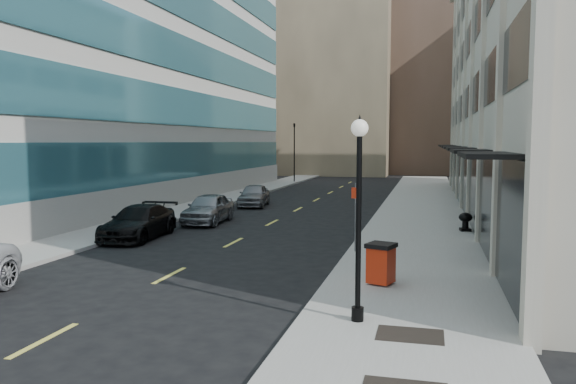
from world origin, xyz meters
The scene contains 17 objects.
sidewalk_right centered at (7.50, 20.00, 0.07)m, with size 5.00×80.00×0.15m, color gray.
sidewalk_left centered at (-6.50, 20.00, 0.07)m, with size 3.00×80.00×0.15m, color gray.
building_left centered at (-15.95, 27.00, 9.99)m, with size 16.14×46.00×20.00m.
skyline_tan_near centered at (-4.00, 68.00, 14.00)m, with size 14.00×18.00×28.00m, color #958261.
skyline_brown centered at (8.00, 72.00, 17.00)m, with size 12.00×16.00×34.00m, color brown.
skyline_tan_far centered at (-14.00, 78.00, 11.00)m, with size 12.00×14.00×22.00m, color #958261.
skyline_stone centered at (18.00, 66.00, 10.00)m, with size 10.00×14.00×20.00m, color #B9B29D.
grate_far centered at (7.60, 3.80, 0.15)m, with size 1.40×1.00×0.01m, color black.
road_centerline centered at (0.00, 17.00, 0.01)m, with size 0.15×68.20×0.01m.
traffic_signal centered at (-5.50, 48.00, 5.72)m, with size 0.66×0.66×6.98m.
car_black_pickup centered at (-4.39, 14.00, 0.72)m, with size 2.02×4.96×1.44m, color black.
car_silver_sedan centered at (-3.20, 19.10, 0.78)m, with size 1.83×4.55×1.55m, color gray.
car_grey_sedan centered at (-3.20, 27.00, 0.73)m, with size 1.72×4.29×1.46m, color gray.
trash_bin centered at (6.64, 7.96, 0.79)m, with size 0.93×0.93×1.19m.
lamppost centered at (6.40, 4.48, 2.90)m, with size 0.39×0.39×4.69m.
sign_post centered at (5.30, 12.61, 1.79)m, with size 0.30×0.08×2.57m.
urn_planter centered at (9.60, 18.64, 0.66)m, with size 0.61×0.61×0.85m.
Camera 1 is at (7.90, -8.05, 4.23)m, focal length 35.00 mm.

